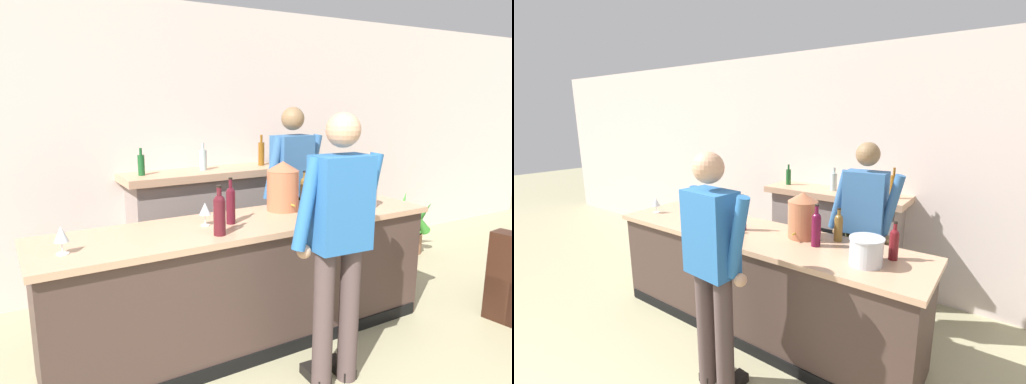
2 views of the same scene
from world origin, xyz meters
TOP-DOWN VIEW (x-y plane):
  - wall_back_panel at (0.00, 3.67)m, footprint 12.00×0.07m
  - bar_counter at (0.07, 2.18)m, footprint 3.03×0.75m
  - fireplace_stone at (0.28, 3.41)m, footprint 1.63×0.52m
  - potted_plant_corner at (2.79, 2.97)m, footprint 0.47×0.46m
  - person_customer at (0.29, 1.42)m, footprint 0.66×0.32m
  - person_bartender at (0.86, 2.75)m, footprint 0.66×0.32m
  - copper_dispenser at (0.47, 2.32)m, footprint 0.26×0.30m
  - ice_bucket_steel at (1.12, 2.09)m, footprint 0.25×0.25m
  - wine_bottle_burgundy_dark at (-0.07, 2.17)m, footprint 0.07×0.07m
  - wine_bottle_rose_blush at (0.76, 2.42)m, footprint 0.07×0.07m
  - wine_bottle_cabernet_heavy at (0.67, 2.21)m, footprint 0.08×0.08m
  - wine_bottle_chardonnay_pale at (1.26, 2.30)m, footprint 0.07×0.07m
  - wine_bottle_port_short at (-0.27, 1.96)m, footprint 0.08×0.08m
  - wine_glass_by_dispenser at (-1.22, 2.08)m, footprint 0.08×0.08m
  - wine_glass_mid_counter at (-0.25, 2.22)m, footprint 0.08×0.08m

SIDE VIEW (x-z plane):
  - potted_plant_corner at x=2.79m, z-range -0.04..0.70m
  - bar_counter at x=0.07m, z-range 0.00..0.96m
  - fireplace_stone at x=0.28m, z-range -0.15..1.32m
  - person_customer at x=0.29m, z-range 0.10..1.86m
  - person_bartender at x=0.86m, z-range 0.10..1.87m
  - ice_bucket_steel at x=1.12m, z-range 0.95..1.15m
  - wine_glass_by_dispenser at x=-1.22m, z-range 0.99..1.15m
  - wine_glass_mid_counter at x=-0.25m, z-range 0.99..1.15m
  - wine_bottle_rose_blush at x=0.76m, z-range 0.94..1.22m
  - wine_bottle_chardonnay_pale at x=1.26m, z-range 0.94..1.23m
  - wine_bottle_burgundy_dark at x=-0.07m, z-range 0.93..1.27m
  - wine_bottle_port_short at x=-0.27m, z-range 0.94..1.27m
  - wine_bottle_cabernet_heavy at x=0.67m, z-range 0.93..1.28m
  - copper_dispenser at x=0.47m, z-range 0.96..1.35m
  - wall_back_panel at x=0.00m, z-range 0.00..2.75m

